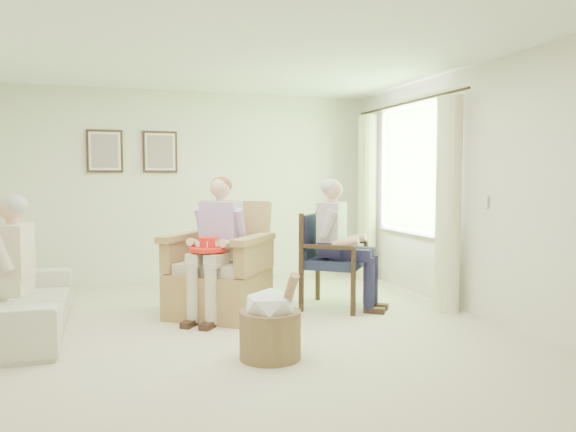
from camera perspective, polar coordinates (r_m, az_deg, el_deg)
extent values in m
plane|color=beige|center=(5.28, -4.78, -11.94)|extent=(5.50, 5.50, 0.00)
cube|color=silver|center=(7.78, -9.54, 2.85)|extent=(5.00, 0.04, 2.60)
cube|color=silver|center=(2.49, 9.87, 0.52)|extent=(5.00, 0.04, 2.60)
cube|color=silver|center=(6.16, 18.44, 2.41)|extent=(0.04, 5.50, 2.60)
cube|color=white|center=(5.21, -4.95, 16.76)|extent=(5.00, 5.50, 0.02)
cube|color=#2D6B23|center=(7.14, 12.52, 4.72)|extent=(0.02, 1.40, 1.50)
cube|color=white|center=(7.19, 12.55, 10.95)|extent=(0.04, 1.52, 0.06)
cube|color=white|center=(7.16, 12.36, -1.53)|extent=(0.04, 1.52, 0.06)
cylinder|color=#382114|center=(7.14, 11.92, 11.16)|extent=(0.03, 2.50, 0.03)
cylinder|color=beige|center=(6.24, 15.95, 1.10)|extent=(0.34, 0.34, 2.30)
cylinder|color=beige|center=(7.94, 8.00, 1.81)|extent=(0.34, 0.34, 2.30)
cube|color=#382114|center=(7.67, -18.12, 6.28)|extent=(0.45, 0.03, 0.55)
cube|color=silver|center=(7.65, -18.12, 6.29)|extent=(0.39, 0.01, 0.49)
cube|color=tan|center=(7.64, -18.12, 6.29)|extent=(0.33, 0.01, 0.43)
cube|color=#382114|center=(7.70, -12.87, 6.37)|extent=(0.45, 0.03, 0.55)
cube|color=silver|center=(7.68, -12.86, 6.37)|extent=(0.39, 0.01, 0.49)
cube|color=tan|center=(7.67, -12.85, 6.38)|extent=(0.33, 0.01, 0.43)
cube|color=tan|center=(5.97, -7.03, -7.79)|extent=(0.89, 0.86, 0.46)
cube|color=beige|center=(5.88, -6.99, -5.11)|extent=(0.69, 0.66, 0.11)
cube|color=tan|center=(6.23, -7.73, -1.63)|extent=(0.82, 0.25, 0.69)
cube|color=tan|center=(5.83, -11.03, -4.02)|extent=(0.11, 0.80, 0.33)
cube|color=tan|center=(5.99, -3.21, -3.75)|extent=(0.11, 0.80, 0.33)
cylinder|color=black|center=(5.92, 3.06, -7.94)|extent=(0.06, 0.06, 0.45)
cylinder|color=black|center=(6.16, 8.41, -7.50)|extent=(0.06, 0.06, 0.45)
cylinder|color=black|center=(6.45, 1.21, -6.95)|extent=(0.06, 0.06, 0.45)
cylinder|color=black|center=(6.67, 6.21, -6.60)|extent=(0.06, 0.06, 0.45)
cube|color=#1A1F39|center=(6.24, 4.75, -4.76)|extent=(0.59, 0.57, 0.10)
cube|color=#1A1F39|center=(6.46, 3.81, -2.00)|extent=(0.55, 0.07, 0.51)
imported|color=beige|center=(5.84, -25.72, -7.63)|extent=(2.13, 0.83, 0.62)
cube|color=beige|center=(5.86, -7.00, -3.52)|extent=(0.40, 0.26, 0.16)
cube|color=#C69FE1|center=(5.85, -7.06, -0.77)|extent=(0.39, 0.24, 0.46)
sphere|color=#DDAD8E|center=(5.82, -7.08, 2.86)|extent=(0.21, 0.21, 0.21)
ellipsoid|color=brown|center=(5.84, -7.12, 3.11)|extent=(0.22, 0.22, 0.18)
cube|color=beige|center=(5.63, -7.56, -4.34)|extent=(0.14, 0.44, 0.13)
cube|color=beige|center=(5.67, -5.57, -4.26)|extent=(0.14, 0.44, 0.13)
cylinder|color=beige|center=(5.49, -7.15, -7.86)|extent=(0.12, 0.12, 0.59)
cylinder|color=beige|center=(5.53, -5.09, -7.76)|extent=(0.12, 0.12, 0.59)
cube|color=#1A1938|center=(6.22, 4.76, -3.29)|extent=(0.40, 0.26, 0.16)
cube|color=silver|center=(6.21, 4.70, -0.71)|extent=(0.39, 0.24, 0.46)
sphere|color=#DDAD8E|center=(6.18, 4.75, 2.70)|extent=(0.21, 0.21, 0.21)
ellipsoid|color=#B7B2AD|center=(6.21, 4.67, 2.94)|extent=(0.22, 0.22, 0.18)
cube|color=#1A1938|center=(5.99, 4.69, -4.06)|extent=(0.14, 0.44, 0.13)
cube|color=#1A1938|center=(6.07, 6.43, -3.97)|extent=(0.14, 0.44, 0.13)
cylinder|color=#1A1938|center=(5.86, 5.44, -7.22)|extent=(0.12, 0.12, 0.56)
cylinder|color=#1A1938|center=(5.94, 7.22, -7.08)|extent=(0.12, 0.12, 0.56)
cube|color=beige|center=(5.37, -26.42, -6.17)|extent=(0.42, 0.26, 0.16)
cube|color=beige|center=(5.35, -26.48, -3.18)|extent=(0.41, 0.24, 0.46)
sphere|color=#DDAD8E|center=(5.30, -26.62, 0.78)|extent=(0.21, 0.21, 0.21)
ellipsoid|color=#B7B2AD|center=(5.33, -26.59, 1.06)|extent=(0.22, 0.22, 0.18)
cube|color=beige|center=(5.15, -25.64, -7.14)|extent=(0.14, 0.44, 0.13)
cylinder|color=beige|center=(5.00, -25.86, -10.27)|extent=(0.12, 0.12, 0.44)
cylinder|color=red|center=(5.60, -8.15, -3.36)|extent=(0.37, 0.37, 0.04)
cylinder|color=red|center=(5.59, -8.15, -2.75)|extent=(0.20, 0.20, 0.12)
cube|color=white|center=(5.61, -7.09, -2.71)|extent=(0.05, 0.01, 0.05)
cube|color=white|center=(5.68, -7.65, -2.63)|extent=(0.03, 0.04, 0.05)
cube|color=white|center=(5.69, -8.57, -2.64)|extent=(0.02, 0.05, 0.05)
cube|color=white|center=(5.62, -9.19, -2.72)|extent=(0.04, 0.03, 0.05)
cube|color=white|center=(5.53, -9.04, -2.83)|extent=(0.04, 0.03, 0.05)
cube|color=white|center=(5.49, -8.21, -2.88)|extent=(0.02, 0.05, 0.05)
cube|color=white|center=(5.52, -7.33, -2.82)|extent=(0.03, 0.04, 0.05)
cylinder|color=#A47C59|center=(4.57, -1.82, -11.96)|extent=(0.57, 0.57, 0.38)
ellipsoid|color=white|center=(4.51, -1.82, -8.95)|extent=(0.44, 0.44, 0.26)
cylinder|color=#A57F56|center=(4.49, -0.27, -9.00)|extent=(0.19, 0.35, 0.57)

